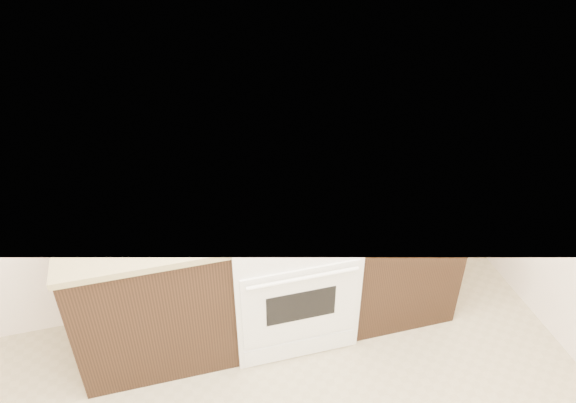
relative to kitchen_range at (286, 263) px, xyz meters
name	(u,v)px	position (x,y,z in m)	size (l,w,h in m)	color
room_shell	(295,281)	(-0.35, -1.42, 1.21)	(4.10, 3.60, 2.75)	white
counter_left	(152,290)	(-0.83, 0.01, -0.03)	(0.93, 0.67, 0.92)	black
counter_right	(393,247)	(0.73, 0.01, -0.03)	(0.73, 0.67, 0.92)	black
kitchen_range	(286,263)	(0.00, 0.00, 0.00)	(0.78, 0.73, 1.22)	white
mixing_bowl	(293,197)	(0.03, -0.05, 0.53)	(0.43, 0.43, 0.20)	silver
roasting_pan	(284,215)	(-0.06, -0.16, 0.50)	(0.31, 0.23, 0.11)	black
baking_sheet	(268,184)	(-0.05, 0.21, 0.47)	(0.45, 0.35, 0.06)	black
wooden_spoon	(312,224)	(0.09, -0.24, 0.46)	(0.13, 0.25, 0.04)	#9A8146
blue_ladle	(339,221)	(0.23, -0.27, 0.49)	(0.18, 0.24, 0.10)	#97CCE1
spice_jars	(110,210)	(-0.98, 0.15, 0.49)	(0.39, 0.23, 0.13)	#BFB28C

